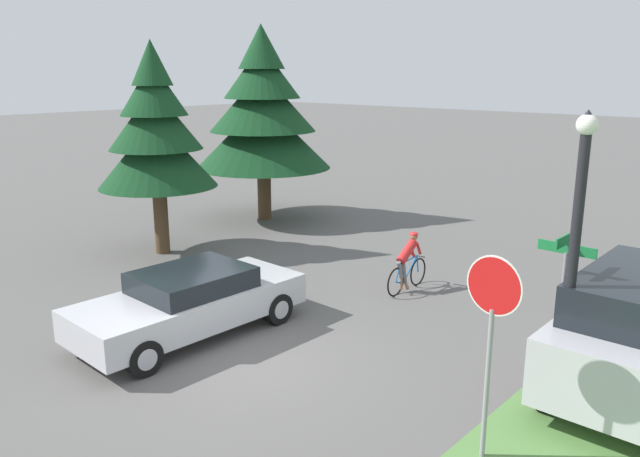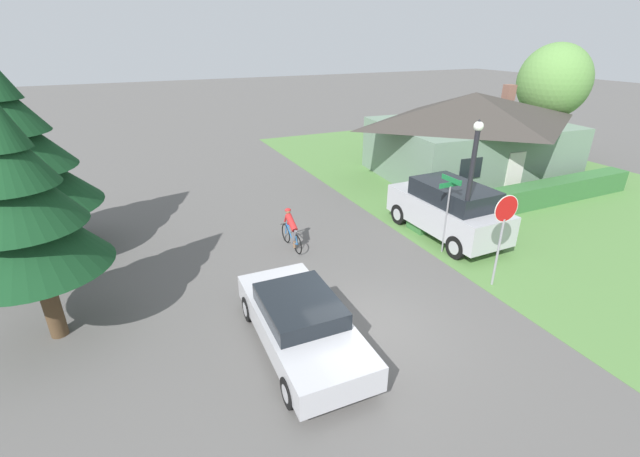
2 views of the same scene
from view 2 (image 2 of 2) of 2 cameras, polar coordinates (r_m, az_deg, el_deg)
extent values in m
plane|color=#5B5956|center=(11.21, 6.09, -13.29)|extent=(140.00, 140.00, 0.00)
cube|color=#568442|center=(21.55, 29.13, 2.75)|extent=(16.00, 36.00, 0.01)
cube|color=slate|center=(24.17, 19.14, 10.02)|extent=(9.54, 7.58, 2.74)
pyramid|color=#3D3833|center=(23.78, 19.85, 14.93)|extent=(10.30, 8.18, 1.48)
cube|color=silver|center=(21.79, 24.49, 6.67)|extent=(0.90, 0.14, 2.00)
cube|color=black|center=(20.02, 19.46, 7.59)|extent=(1.10, 0.16, 0.90)
cube|color=brown|center=(25.98, 23.89, 16.25)|extent=(0.54, 0.54, 0.80)
cube|color=#387038|center=(20.51, 26.02, 3.85)|extent=(11.97, 0.90, 0.98)
cube|color=#BCBCC1|center=(10.29, -2.50, -12.79)|extent=(1.97, 4.64, 0.61)
cube|color=black|center=(10.06, -2.73, -10.21)|extent=(1.69, 2.14, 0.40)
cylinder|color=black|center=(11.49, -9.25, -10.44)|extent=(0.31, 0.66, 0.65)
cylinder|color=#ADADB2|center=(11.49, -9.25, -10.44)|extent=(0.32, 0.38, 0.38)
cylinder|color=black|center=(11.89, -1.54, -8.76)|extent=(0.31, 0.66, 0.65)
cylinder|color=#ADADB2|center=(11.89, -1.54, -8.76)|extent=(0.32, 0.38, 0.38)
cylinder|color=black|center=(9.16, -3.75, -20.88)|extent=(0.31, 0.66, 0.65)
cylinder|color=#ADADB2|center=(9.16, -3.75, -20.88)|extent=(0.32, 0.38, 0.38)
cylinder|color=black|center=(9.66, 5.87, -18.05)|extent=(0.31, 0.66, 0.65)
cylinder|color=#ADADB2|center=(9.66, 5.87, -18.05)|extent=(0.32, 0.38, 0.38)
torus|color=black|center=(14.58, -3.04, -2.12)|extent=(0.07, 0.69, 0.69)
torus|color=black|center=(15.41, -4.58, -0.64)|extent=(0.07, 0.69, 0.69)
cylinder|color=#1E66B2|center=(14.73, -3.45, -1.24)|extent=(0.04, 0.18, 0.52)
cylinder|color=#1E66B2|center=(15.03, -4.03, -0.64)|extent=(0.06, 0.62, 0.57)
cylinder|color=#1E66B2|center=(14.86, -3.95, 0.15)|extent=(0.07, 0.74, 0.07)
cylinder|color=#1E66B2|center=(14.74, -3.29, -2.07)|extent=(0.05, 0.33, 0.15)
cylinder|color=#1E66B2|center=(14.57, -3.20, -1.28)|extent=(0.04, 0.21, 0.41)
cylinder|color=#1E66B2|center=(15.29, -4.55, 0.03)|extent=(0.04, 0.12, 0.44)
cylinder|color=black|center=(15.17, -4.51, 0.72)|extent=(0.44, 0.04, 0.02)
ellipsoid|color=black|center=(14.55, -3.37, -0.37)|extent=(0.09, 0.20, 0.05)
cylinder|color=slate|center=(14.61, -3.35, -0.94)|extent=(0.12, 0.25, 0.43)
cylinder|color=slate|center=(14.78, -3.57, -0.98)|extent=(0.12, 0.25, 0.58)
cylinder|color=#8C6647|center=(14.82, -3.43, -2.04)|extent=(0.08, 0.08, 0.30)
cylinder|color=#8C6647|center=(15.01, -3.47, -2.09)|extent=(0.17, 0.08, 0.21)
cylinder|color=red|center=(14.70, -3.83, 0.80)|extent=(0.25, 0.68, 0.54)
cylinder|color=red|center=(14.90, -4.21, 1.03)|extent=(0.08, 0.25, 0.35)
cylinder|color=red|center=(15.14, -4.59, 1.41)|extent=(0.08, 0.25, 0.35)
sphere|color=#8C6647|center=(14.81, -4.30, 2.31)|extent=(0.19, 0.19, 0.19)
ellipsoid|color=red|center=(14.79, -4.30, 2.48)|extent=(0.22, 0.18, 0.12)
cube|color=#B7B7BC|center=(16.35, 16.50, 2.03)|extent=(2.08, 4.76, 1.03)
cube|color=black|center=(15.90, 17.41, 4.52)|extent=(1.81, 2.99, 0.64)
cylinder|color=black|center=(17.12, 10.53, 1.91)|extent=(0.25, 0.80, 0.80)
cylinder|color=#ADADB2|center=(17.12, 10.53, 1.91)|extent=(0.25, 0.47, 0.46)
cylinder|color=black|center=(18.19, 15.16, 2.82)|extent=(0.25, 0.80, 0.80)
cylinder|color=#ADADB2|center=(18.19, 15.16, 2.82)|extent=(0.25, 0.47, 0.46)
cylinder|color=black|center=(14.91, 17.71, -2.40)|extent=(0.25, 0.80, 0.80)
cylinder|color=#ADADB2|center=(14.91, 17.71, -2.40)|extent=(0.25, 0.47, 0.46)
cylinder|color=black|center=(16.13, 22.44, -1.06)|extent=(0.25, 0.80, 0.80)
cylinder|color=#ADADB2|center=(16.13, 22.44, -1.06)|extent=(0.25, 0.47, 0.46)
cylinder|color=gray|center=(13.43, 22.61, -3.04)|extent=(0.07, 0.07, 2.13)
cylinder|color=red|center=(12.90, 23.59, 2.44)|extent=(0.75, 0.08, 0.75)
cylinder|color=silver|center=(12.90, 23.59, 2.44)|extent=(0.79, 0.08, 0.79)
cylinder|color=black|center=(14.38, 19.10, 3.89)|extent=(0.15, 0.15, 4.24)
sphere|color=white|center=(13.80, 20.39, 12.67)|extent=(0.30, 0.30, 0.30)
cone|color=black|center=(13.78, 20.48, 13.27)|extent=(0.18, 0.18, 0.12)
cylinder|color=gray|center=(14.87, 16.45, 1.07)|extent=(0.06, 0.06, 2.38)
cube|color=#197238|center=(14.44, 17.03, 5.63)|extent=(0.90, 0.03, 0.16)
cube|color=#197238|center=(14.39, 17.11, 6.23)|extent=(0.03, 0.90, 0.16)
cylinder|color=#4C3823|center=(12.30, -32.28, -8.25)|extent=(0.40, 0.40, 1.93)
cone|color=#143D1E|center=(11.51, -34.39, -0.09)|extent=(3.28, 3.28, 1.91)
cone|color=#143D1E|center=(11.23, -35.50, 4.25)|extent=(2.56, 2.56, 1.68)
cone|color=#143D1E|center=(11.04, -36.52, 8.16)|extent=(1.84, 1.84, 1.45)
cylinder|color=#4C3823|center=(16.85, -33.89, -0.51)|extent=(0.47, 0.47, 1.83)
cone|color=#143D1E|center=(16.25, -35.57, 6.08)|extent=(4.63, 4.63, 2.29)
cone|color=#143D1E|center=(16.02, -36.55, 9.86)|extent=(3.61, 3.61, 2.01)
cylinder|color=#4C3823|center=(29.55, 27.53, 11.03)|extent=(0.32, 0.32, 2.72)
ellipsoid|color=#609347|center=(29.14, 28.72, 16.82)|extent=(3.98, 3.98, 4.17)
camera|label=1|loc=(12.79, 60.86, 4.05)|focal=35.00mm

